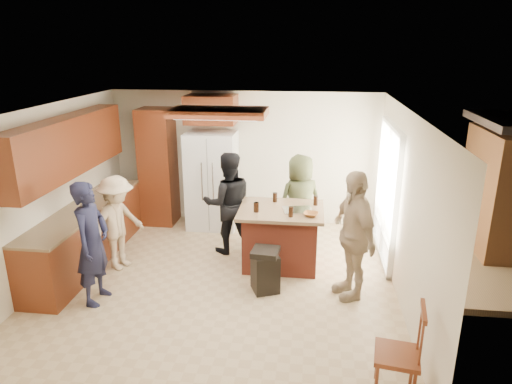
# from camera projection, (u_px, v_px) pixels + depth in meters

# --- Properties ---
(room_shell) EXTENTS (8.00, 5.20, 5.00)m
(room_shell) POSITION_uv_depth(u_px,v_px,m) (502.00, 201.00, 7.43)
(room_shell) COLOR tan
(room_shell) RESTS_ON ground
(person_front_left) EXTENTS (0.48, 0.63, 1.68)m
(person_front_left) POSITION_uv_depth(u_px,v_px,m) (92.00, 243.00, 5.94)
(person_front_left) COLOR #191A32
(person_front_left) RESTS_ON ground
(person_behind_left) EXTENTS (0.94, 0.74, 1.69)m
(person_behind_left) POSITION_uv_depth(u_px,v_px,m) (228.00, 203.00, 7.42)
(person_behind_left) COLOR black
(person_behind_left) RESTS_ON ground
(person_behind_right) EXTENTS (0.93, 0.81, 1.59)m
(person_behind_right) POSITION_uv_depth(u_px,v_px,m) (300.00, 201.00, 7.65)
(person_behind_right) COLOR #363C23
(person_behind_right) RESTS_ON ground
(person_side_right) EXTENTS (0.88, 1.17, 1.78)m
(person_side_right) POSITION_uv_depth(u_px,v_px,m) (353.00, 235.00, 6.06)
(person_side_right) COLOR tan
(person_side_right) RESTS_ON ground
(person_counter) EXTENTS (0.78, 1.05, 1.47)m
(person_counter) POSITION_uv_depth(u_px,v_px,m) (118.00, 223.00, 6.88)
(person_counter) COLOR tan
(person_counter) RESTS_ON ground
(left_cabinetry) EXTENTS (0.64, 3.00, 2.30)m
(left_cabinetry) POSITION_uv_depth(u_px,v_px,m) (80.00, 205.00, 7.01)
(left_cabinetry) COLOR maroon
(left_cabinetry) RESTS_ON ground
(back_wall_units) EXTENTS (1.80, 0.60, 2.45)m
(back_wall_units) POSITION_uv_depth(u_px,v_px,m) (171.00, 153.00, 8.47)
(back_wall_units) COLOR maroon
(back_wall_units) RESTS_ON ground
(refrigerator) EXTENTS (0.90, 0.76, 1.80)m
(refrigerator) POSITION_uv_depth(u_px,v_px,m) (212.00, 180.00, 8.45)
(refrigerator) COLOR white
(refrigerator) RESTS_ON ground
(kitchen_island) EXTENTS (1.28, 1.03, 0.93)m
(kitchen_island) POSITION_uv_depth(u_px,v_px,m) (281.00, 236.00, 7.05)
(kitchen_island) COLOR maroon
(kitchen_island) RESTS_ON ground
(island_items) EXTENTS (0.98, 0.72, 0.15)m
(island_items) POSITION_uv_depth(u_px,v_px,m) (294.00, 209.00, 6.78)
(island_items) COLOR silver
(island_items) RESTS_ON kitchen_island
(trash_bin) EXTENTS (0.44, 0.44, 0.63)m
(trash_bin) POSITION_uv_depth(u_px,v_px,m) (265.00, 270.00, 6.34)
(trash_bin) COLOR black
(trash_bin) RESTS_ON ground
(spindle_chair) EXTENTS (0.48, 0.48, 0.99)m
(spindle_chair) POSITION_uv_depth(u_px,v_px,m) (399.00, 355.00, 4.39)
(spindle_chair) COLOR maroon
(spindle_chair) RESTS_ON ground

